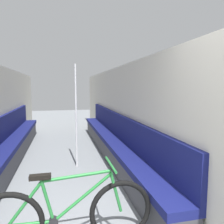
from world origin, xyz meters
The scene contains 5 objects.
wall_right centered at (1.34, 3.75, 1.06)m, with size 0.10×10.70×2.12m, color beige.
bench_seat_row_left centered at (-1.12, 3.76, 0.34)m, with size 0.41×6.34×1.03m.
bench_seat_row_right centered at (1.12, 3.76, 0.34)m, with size 0.41×6.34×1.03m.
bicycle centered at (0.01, 0.99, 0.36)m, with size 1.77×0.46×0.86m.
grab_pole_near centered at (0.27, 3.32, 1.02)m, with size 0.08×0.08×2.10m.
Camera 1 is at (-0.02, -1.10, 1.63)m, focal length 35.00 mm.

